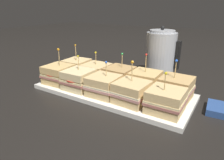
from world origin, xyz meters
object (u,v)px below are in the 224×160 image
Objects in this scene: sandwich_front_right at (132,92)px; sandwich_front_far_left at (59,74)px; sandwich_back_far_left at (77,68)px; kettle_steel at (161,55)px; sandwich_back_right at (145,81)px; sandwich_front_center at (104,85)px; napkin_stack at (223,110)px; sandwich_back_far_right at (176,88)px; sandwich_back_center at (120,76)px; sandwich_front_far_right at (166,100)px; serving_platter at (112,91)px; sandwich_front_left at (79,79)px; sandwich_back_left at (96,72)px.

sandwich_front_far_left is at bearing 179.99° from sandwich_front_right.
sandwich_front_far_left and sandwich_back_far_left have the same top height.
sandwich_back_right is at bearing -84.10° from kettle_steel.
napkin_stack is (0.42, 0.13, -0.05)m from sandwich_front_center.
sandwich_front_center is 0.13m from sandwich_front_right.
sandwich_back_far_right is at bearing -179.71° from napkin_stack.
sandwich_front_right reaches higher than sandwich_back_center.
kettle_steel reaches higher than sandwich_front_far_right.
sandwich_front_far_left is 1.06× the size of sandwich_back_far_right.
kettle_steel reaches higher than sandwich_back_right.
sandwich_front_center is at bearing -163.55° from napkin_stack.
sandwich_front_right is 0.40m from sandwich_back_far_left.
sandwich_back_far_right is (0.51, -0.00, 0.00)m from sandwich_back_far_left.
serving_platter is at bearing 153.82° from sandwich_front_right.
sandwich_back_far_right is (0.25, 0.06, 0.05)m from serving_platter.
sandwich_front_right reaches higher than sandwich_front_far_right.
sandwich_back_far_left reaches higher than sandwich_front_left.
sandwich_front_far_right is 0.13m from sandwich_back_far_right.
sandwich_back_right reaches higher than sandwich_front_right.
serving_platter is 0.15m from sandwich_front_left.
kettle_steel is at bearing 69.11° from sandwich_back_center.
sandwich_back_left is at bearing 90.36° from sandwich_front_left.
sandwich_back_far_right is (-0.00, 0.13, 0.00)m from sandwich_front_far_right.
sandwich_front_center is 0.44m from napkin_stack.
sandwich_back_far_right is (0.51, 0.12, -0.00)m from sandwich_front_far_left.
sandwich_back_left is (-0.25, 0.12, -0.00)m from sandwich_front_right.
sandwich_front_center is at bearing -104.59° from kettle_steel.
sandwich_back_right is (0.38, 0.13, -0.00)m from sandwich_front_far_left.
serving_platter is 0.08m from sandwich_back_center.
sandwich_front_center is at bearing -179.81° from sandwich_front_right.
sandwich_back_center reaches higher than sandwich_front_center.
serving_platter is 0.27m from sandwich_back_far_right.
sandwich_front_far_left is at bearing -90.80° from sandwich_back_far_left.
sandwich_front_left is at bearing -120.68° from kettle_steel.
sandwich_front_right is 0.28m from sandwich_back_left.
kettle_steel is at bearing 95.90° from sandwich_back_right.
sandwich_back_left is 0.56m from napkin_stack.
serving_platter is 0.35m from kettle_steel.
napkin_stack is at bearing -37.91° from kettle_steel.
sandwich_back_far_right is 0.18m from napkin_stack.
sandwich_front_far_right reaches higher than sandwich_front_center.
sandwich_front_center is at bearing -26.25° from sandwich_back_far_left.
sandwich_back_center is at bearing -178.39° from sandwich_back_right.
sandwich_front_right is 0.33m from napkin_stack.
sandwich_front_far_left is 0.62× the size of kettle_steel.
serving_platter is 4.69× the size of sandwich_front_far_right.
sandwich_front_left is 0.40m from sandwich_back_far_right.
sandwich_front_center is 0.18m from sandwich_back_left.
sandwich_front_left is at bearing -2.06° from sandwich_front_far_left.
kettle_steel reaches higher than sandwich_back_center.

